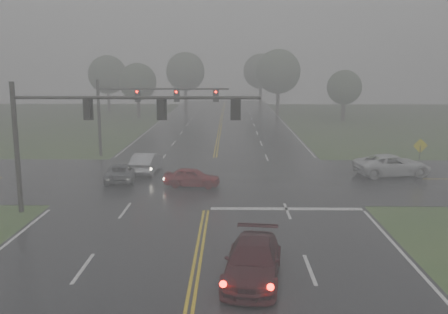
{
  "coord_description": "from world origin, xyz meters",
  "views": [
    {
      "loc": [
        1.35,
        -12.6,
        7.99
      ],
      "look_at": [
        0.97,
        16.0,
        2.68
      ],
      "focal_mm": 40.0,
      "sensor_mm": 36.0,
      "label": 1
    }
  ],
  "objects_px": {
    "car_grey": "(121,181)",
    "signal_gantry_far": "(139,103)",
    "pickup_white": "(392,176)",
    "sedan_red": "(192,187)",
    "sedan_silver": "(147,173)",
    "sedan_maroon": "(253,279)",
    "signal_gantry_near": "(91,121)"
  },
  "relations": [
    {
      "from": "sedan_maroon",
      "to": "signal_gantry_near",
      "type": "distance_m",
      "value": 13.02
    },
    {
      "from": "sedan_red",
      "to": "pickup_white",
      "type": "xyz_separation_m",
      "value": [
        14.35,
        3.54,
        0.0
      ]
    },
    {
      "from": "car_grey",
      "to": "sedan_red",
      "type": "bearing_deg",
      "value": 155.69
    },
    {
      "from": "sedan_red",
      "to": "sedan_silver",
      "type": "xyz_separation_m",
      "value": [
        -3.75,
        4.33,
        0.0
      ]
    },
    {
      "from": "sedan_silver",
      "to": "signal_gantry_near",
      "type": "relative_size",
      "value": 0.34
    },
    {
      "from": "pickup_white",
      "to": "signal_gantry_far",
      "type": "distance_m",
      "value": 21.8
    },
    {
      "from": "sedan_red",
      "to": "signal_gantry_far",
      "type": "bearing_deg",
      "value": 32.88
    },
    {
      "from": "sedan_maroon",
      "to": "pickup_white",
      "type": "distance_m",
      "value": 21.13
    },
    {
      "from": "sedan_silver",
      "to": "pickup_white",
      "type": "xyz_separation_m",
      "value": [
        18.1,
        -0.79,
        0.0
      ]
    },
    {
      "from": "sedan_maroon",
      "to": "sedan_silver",
      "type": "height_order",
      "value": "sedan_silver"
    },
    {
      "from": "pickup_white",
      "to": "signal_gantry_near",
      "type": "relative_size",
      "value": 0.42
    },
    {
      "from": "signal_gantry_near",
      "to": "signal_gantry_far",
      "type": "relative_size",
      "value": 1.15
    },
    {
      "from": "signal_gantry_near",
      "to": "sedan_red",
      "type": "bearing_deg",
      "value": 50.0
    },
    {
      "from": "sedan_maroon",
      "to": "car_grey",
      "type": "relative_size",
      "value": 1.15
    },
    {
      "from": "sedan_red",
      "to": "sedan_silver",
      "type": "distance_m",
      "value": 5.72
    },
    {
      "from": "car_grey",
      "to": "pickup_white",
      "type": "relative_size",
      "value": 0.78
    },
    {
      "from": "sedan_maroon",
      "to": "signal_gantry_far",
      "type": "bearing_deg",
      "value": 116.46
    },
    {
      "from": "sedan_silver",
      "to": "car_grey",
      "type": "relative_size",
      "value": 1.06
    },
    {
      "from": "sedan_silver",
      "to": "sedan_maroon",
      "type": "bearing_deg",
      "value": 114.69
    },
    {
      "from": "car_grey",
      "to": "signal_gantry_far",
      "type": "distance_m",
      "value": 10.73
    },
    {
      "from": "sedan_red",
      "to": "signal_gantry_near",
      "type": "distance_m",
      "value": 9.13
    },
    {
      "from": "sedan_maroon",
      "to": "pickup_white",
      "type": "relative_size",
      "value": 0.9
    },
    {
      "from": "sedan_red",
      "to": "car_grey",
      "type": "relative_size",
      "value": 0.86
    },
    {
      "from": "signal_gantry_near",
      "to": "sedan_silver",
      "type": "bearing_deg",
      "value": 83.52
    },
    {
      "from": "signal_gantry_near",
      "to": "sedan_maroon",
      "type": "bearing_deg",
      "value": -46.32
    },
    {
      "from": "sedan_red",
      "to": "sedan_silver",
      "type": "bearing_deg",
      "value": 47.85
    },
    {
      "from": "sedan_maroon",
      "to": "pickup_white",
      "type": "bearing_deg",
      "value": 66.23
    },
    {
      "from": "car_grey",
      "to": "signal_gantry_near",
      "type": "height_order",
      "value": "signal_gantry_near"
    },
    {
      "from": "sedan_maroon",
      "to": "pickup_white",
      "type": "xyz_separation_m",
      "value": [
        10.96,
        18.07,
        0.0
      ]
    },
    {
      "from": "sedan_maroon",
      "to": "car_grey",
      "type": "height_order",
      "value": "sedan_maroon"
    },
    {
      "from": "sedan_red",
      "to": "car_grey",
      "type": "bearing_deg",
      "value": 79.12
    },
    {
      "from": "sedan_red",
      "to": "sedan_maroon",
      "type": "bearing_deg",
      "value": -159.91
    }
  ]
}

